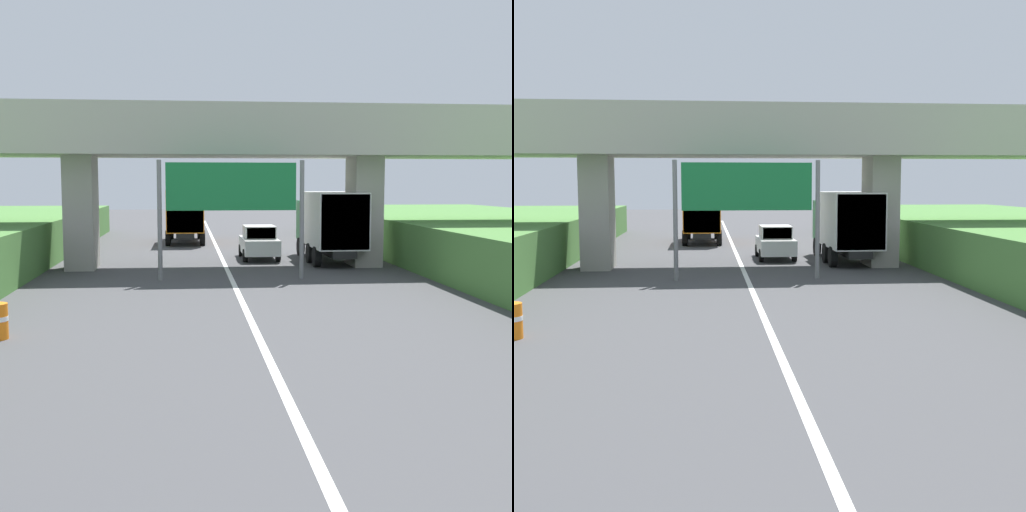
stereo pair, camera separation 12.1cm
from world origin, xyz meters
TOP-DOWN VIEW (x-y plane):
  - lane_centre_stripe at (0.00, 24.77)m, footprint 0.20×89.54m
  - overpass_bridge at (0.00, 30.96)m, footprint 40.00×4.80m
  - overhead_highway_sign at (0.00, 26.75)m, footprint 5.88×0.18m
  - truck_green at (5.25, 32.67)m, footprint 2.44×7.30m
  - truck_orange at (-1.89, 44.09)m, footprint 2.44×7.30m
  - car_white at (1.88, 34.03)m, footprint 1.86×4.10m

SIDE VIEW (x-z plane):
  - lane_centre_stripe at x=0.00m, z-range 0.00..0.01m
  - car_white at x=1.88m, z-range 0.00..1.72m
  - truck_green at x=5.25m, z-range 0.21..3.65m
  - truck_orange at x=-1.89m, z-range 0.21..3.65m
  - overhead_highway_sign at x=0.00m, z-range 1.08..5.87m
  - overpass_bridge at x=0.00m, z-range 1.79..9.08m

